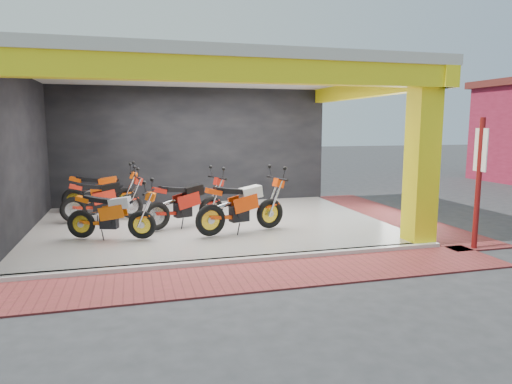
% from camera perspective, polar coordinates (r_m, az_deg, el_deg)
% --- Properties ---
extents(ground, '(80.00, 80.00, 0.00)m').
position_cam_1_polar(ground, '(9.07, -3.43, -7.02)').
color(ground, '#2D2D30').
rests_on(ground, ground).
extents(showroom_floor, '(8.00, 6.00, 0.10)m').
position_cam_1_polar(showroom_floor, '(10.96, -5.58, -4.07)').
color(showroom_floor, silver).
rests_on(showroom_floor, ground).
extents(showroom_ceiling, '(8.40, 6.40, 0.20)m').
position_cam_1_polar(showroom_ceiling, '(10.78, -5.86, 14.70)').
color(showroom_ceiling, beige).
rests_on(showroom_ceiling, corner_column).
extents(back_wall, '(8.20, 0.20, 3.50)m').
position_cam_1_polar(back_wall, '(13.79, -7.87, 5.56)').
color(back_wall, black).
rests_on(back_wall, ground).
extents(left_wall, '(0.20, 6.20, 3.50)m').
position_cam_1_polar(left_wall, '(10.83, -27.68, 3.96)').
color(left_wall, black).
rests_on(left_wall, ground).
extents(corner_column, '(0.50, 0.50, 3.50)m').
position_cam_1_polar(corner_column, '(9.59, 20.03, 3.96)').
color(corner_column, '#FFEF15').
rests_on(corner_column, ground).
extents(header_beam_front, '(8.40, 0.30, 0.40)m').
position_cam_1_polar(header_beam_front, '(7.82, -2.09, 14.95)').
color(header_beam_front, '#FFEF15').
rests_on(header_beam_front, corner_column).
extents(header_beam_right, '(0.30, 6.40, 0.40)m').
position_cam_1_polar(header_beam_right, '(12.07, 13.71, 12.39)').
color(header_beam_right, '#FFEF15').
rests_on(header_beam_right, corner_column).
extents(floor_kerb, '(8.00, 0.20, 0.10)m').
position_cam_1_polar(floor_kerb, '(8.10, -1.93, -8.53)').
color(floor_kerb, silver).
rests_on(floor_kerb, ground).
extents(paver_front, '(9.00, 1.40, 0.03)m').
position_cam_1_polar(paver_front, '(7.39, -0.51, -10.49)').
color(paver_front, maroon).
rests_on(paver_front, ground).
extents(paver_right, '(1.40, 7.00, 0.03)m').
position_cam_1_polar(paver_right, '(12.67, 16.38, -2.85)').
color(paver_right, maroon).
rests_on(paver_right, ground).
extents(signpost, '(0.10, 0.36, 2.55)m').
position_cam_1_polar(signpost, '(9.70, 26.08, 1.55)').
color(signpost, maroon).
rests_on(signpost, ground).
extents(moto_hero, '(2.37, 1.37, 1.36)m').
position_cam_1_polar(moto_hero, '(10.08, 1.75, -0.89)').
color(moto_hero, '#F5420A').
rests_on(moto_hero, showroom_floor).
extents(moto_row_a, '(2.06, 1.29, 1.18)m').
position_cam_1_polar(moto_row_a, '(9.44, -14.13, -2.33)').
color(moto_row_a, '#DD5709').
rests_on(moto_row_a, showroom_floor).
extents(moto_row_b, '(2.26, 1.49, 1.30)m').
position_cam_1_polar(moto_row_b, '(10.72, -5.65, -0.55)').
color(moto_row_b, '#B01D12').
rests_on(moto_row_b, showroom_floor).
extents(moto_row_c, '(2.19, 1.06, 1.28)m').
position_cam_1_polar(moto_row_c, '(12.65, -15.90, 0.49)').
color(moto_row_c, '#F4510A').
rests_on(moto_row_c, showroom_floor).
extents(moto_row_d, '(2.11, 1.01, 1.24)m').
position_cam_1_polar(moto_row_d, '(11.63, -15.44, -0.26)').
color(moto_row_d, red).
rests_on(moto_row_d, showroom_floor).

